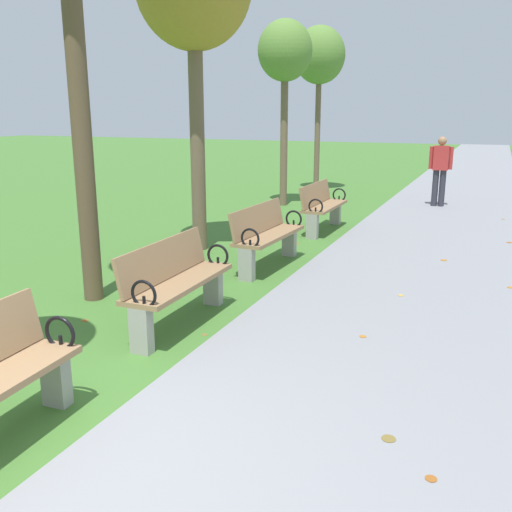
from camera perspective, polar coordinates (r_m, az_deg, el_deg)
The scene contains 9 objects.
ground_plane at distance 3.94m, azimuth -22.19°, elevation -20.46°, with size 80.00×80.00×0.00m, color #42722D.
paved_walkway at distance 20.32m, azimuth 20.61°, elevation 7.37°, with size 3.08×44.00×0.02m, color gray.
park_bench_2 at distance 5.88m, azimuth -8.14°, elevation -2.54°, with size 0.49×1.61×0.90m.
park_bench_3 at distance 8.05m, azimuth 1.07°, elevation 2.22°, with size 0.54×1.62×0.90m.
park_bench_4 at distance 10.64m, azimuth 6.75°, elevation 5.12°, with size 0.49×1.60×0.90m.
tree_4 at distance 13.53m, azimuth 2.96°, elevation 19.80°, with size 1.24×1.24×4.22m.
tree_5 at distance 16.14m, azimuth 6.46°, elevation 19.46°, with size 1.39×1.39×4.44m.
pedestrian_walking at distance 13.95m, azimuth 18.22°, elevation 8.54°, with size 0.53×0.24×1.62m.
scattered_leaves at distance 6.76m, azimuth -0.02°, elevation -4.32°, with size 5.45×12.52×0.02m.
Camera 1 is at (2.45, -2.18, 2.19)m, focal length 39.35 mm.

